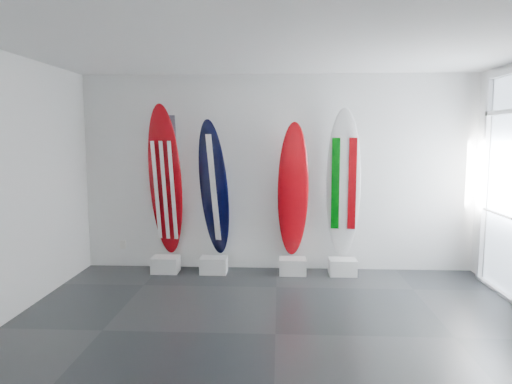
# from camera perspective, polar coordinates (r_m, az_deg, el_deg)

# --- Properties ---
(floor) EXTENTS (6.00, 6.00, 0.00)m
(floor) POSITION_cam_1_polar(r_m,az_deg,el_deg) (5.15, 2.37, -16.88)
(floor) COLOR black
(floor) RESTS_ON ground
(ceiling) EXTENTS (6.00, 6.00, 0.00)m
(ceiling) POSITION_cam_1_polar(r_m,az_deg,el_deg) (4.81, 2.56, 18.00)
(ceiling) COLOR white
(ceiling) RESTS_ON wall_back
(wall_back) EXTENTS (6.00, 0.00, 6.00)m
(wall_back) POSITION_cam_1_polar(r_m,az_deg,el_deg) (7.24, 2.61, 2.30)
(wall_back) COLOR white
(wall_back) RESTS_ON ground
(wall_front) EXTENTS (6.00, 0.00, 6.00)m
(wall_front) POSITION_cam_1_polar(r_m,az_deg,el_deg) (2.28, 1.99, -7.51)
(wall_front) COLOR white
(wall_front) RESTS_ON ground
(display_block_usa) EXTENTS (0.40, 0.30, 0.24)m
(display_block_usa) POSITION_cam_1_polar(r_m,az_deg,el_deg) (7.37, -10.93, -8.65)
(display_block_usa) COLOR silver
(display_block_usa) RESTS_ON floor
(surfboard_usa) EXTENTS (0.58, 0.49, 2.31)m
(surfboard_usa) POSITION_cam_1_polar(r_m,az_deg,el_deg) (7.24, -10.96, 1.31)
(surfboard_usa) COLOR #880409
(surfboard_usa) RESTS_ON display_block_usa
(display_block_navy) EXTENTS (0.40, 0.30, 0.24)m
(display_block_navy) POSITION_cam_1_polar(r_m,az_deg,el_deg) (7.23, -5.15, -8.85)
(display_block_navy) COLOR silver
(display_block_navy) RESTS_ON floor
(surfboard_navy) EXTENTS (0.60, 0.58, 2.09)m
(surfboard_navy) POSITION_cam_1_polar(r_m,az_deg,el_deg) (7.11, -5.14, 0.39)
(surfboard_navy) COLOR black
(surfboard_navy) RESTS_ON display_block_navy
(display_block_swiss) EXTENTS (0.40, 0.30, 0.24)m
(display_block_swiss) POSITION_cam_1_polar(r_m,az_deg,el_deg) (7.17, 4.47, -8.99)
(display_block_swiss) COLOR silver
(display_block_swiss) RESTS_ON floor
(surfboard_swiss) EXTENTS (0.49, 0.39, 2.05)m
(surfboard_swiss) POSITION_cam_1_polar(r_m,az_deg,el_deg) (7.04, 4.53, 0.18)
(surfboard_swiss) COLOR #880409
(surfboard_swiss) RESTS_ON display_block_swiss
(display_block_italy) EXTENTS (0.40, 0.30, 0.24)m
(display_block_italy) POSITION_cam_1_polar(r_m,az_deg,el_deg) (7.23, 10.47, -8.95)
(display_block_italy) COLOR silver
(display_block_italy) RESTS_ON floor
(surfboard_italy) EXTENTS (0.54, 0.32, 2.25)m
(surfboard_italy) POSITION_cam_1_polar(r_m,az_deg,el_deg) (7.09, 10.57, 0.96)
(surfboard_italy) COLOR white
(surfboard_italy) RESTS_ON display_block_italy
(wall_outlet) EXTENTS (0.09, 0.02, 0.13)m
(wall_outlet) POSITION_cam_1_polar(r_m,az_deg,el_deg) (7.80, -15.86, -6.18)
(wall_outlet) COLOR silver
(wall_outlet) RESTS_ON wall_back
(glass_door) EXTENTS (0.12, 1.16, 2.85)m
(glass_door) POSITION_cam_1_polar(r_m,az_deg,el_deg) (6.95, 27.87, 0.71)
(glass_door) COLOR white
(glass_door) RESTS_ON floor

